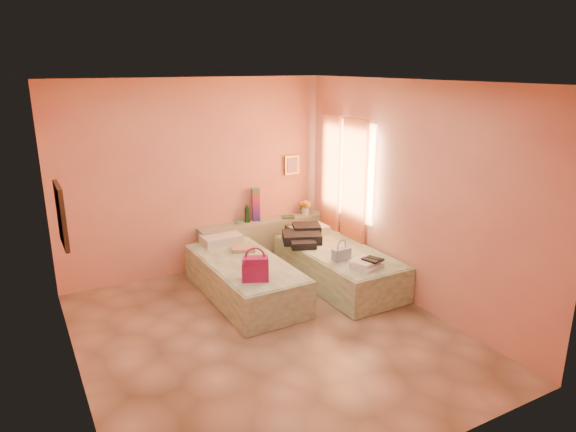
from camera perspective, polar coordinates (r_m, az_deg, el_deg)
name	(u,v)px	position (r m, az deg, el deg)	size (l,w,h in m)	color
ground	(268,334)	(6.03, -2.19, -13.00)	(4.50, 4.50, 0.00)	tan
room_walls	(260,171)	(5.96, -3.08, 5.07)	(4.02, 4.51, 2.81)	#EDA87E
headboard_ledge	(263,241)	(8.01, -2.77, -2.76)	(2.05, 0.30, 0.65)	gray
bed_left	(245,279)	(6.84, -4.80, -6.96)	(0.90, 2.00, 0.50)	beige
bed_right	(338,267)	(7.23, 5.62, -5.65)	(0.90, 2.00, 0.50)	beige
water_bottle	(247,214)	(7.81, -4.58, 0.21)	(0.07, 0.07, 0.26)	#163D1F
rainbow_box	(256,205)	(7.86, -3.59, 1.28)	(0.11, 0.11, 0.51)	#98124E
small_dish	(239,222)	(7.81, -5.45, -0.69)	(0.13, 0.13, 0.03)	#4F9270
green_book	(288,217)	(8.03, 0.03, -0.12)	(0.19, 0.14, 0.03)	#284B2C
flower_vase	(305,206)	(8.21, 1.95, 1.13)	(0.21, 0.21, 0.27)	white
magenta_handbag	(255,268)	(6.11, -3.66, -5.84)	(0.31, 0.18, 0.29)	#98124E
khaki_garment	(243,249)	(7.11, -4.99, -3.62)	(0.31, 0.25, 0.05)	tan
clothes_pile	(305,235)	(7.42, 1.88, -2.17)	(0.59, 0.59, 0.18)	black
blue_handbag	(341,254)	(6.76, 5.95, -4.26)	(0.25, 0.11, 0.16)	#395789
towel_stack	(367,264)	(6.58, 8.74, -5.26)	(0.35, 0.30, 0.10)	white
sandal_pair	(373,260)	(6.55, 9.43, -4.81)	(0.16, 0.22, 0.02)	black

